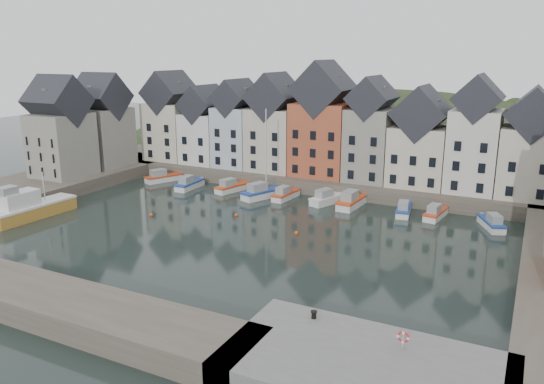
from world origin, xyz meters
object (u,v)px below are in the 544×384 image
Objects in this scene: large_vessel at (30,208)px; mooring_bollard at (314,314)px; boat_a at (162,177)px; life_ring_post at (403,337)px; boat_d at (262,192)px.

mooring_bollard is (44.33, -11.68, 0.91)m from large_vessel.
boat_a is 61.14m from life_ring_post.
boat_d reaches higher than boat_a.
large_vessel is at bearing 165.76° from life_ring_post.
mooring_bollard is at bearing -16.60° from boat_a.
life_ring_post is at bearing -10.77° from mooring_bollard.
large_vessel is 8.90× the size of life_ring_post.
large_vessel is 52.75m from life_ring_post.
mooring_bollard is at bearing 169.23° from life_ring_post.
boat_d is 31.37m from large_vessel.
life_ring_post is at bearing -11.71° from large_vessel.
boat_a is at bearing -163.57° from boat_d.
mooring_bollard is 6.92m from life_ring_post.
boat_a is at bearing 142.75° from life_ring_post.
large_vessel is 45.86m from mooring_bollard.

